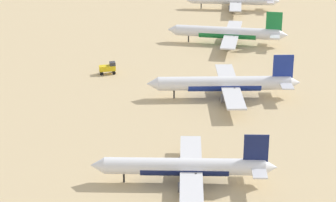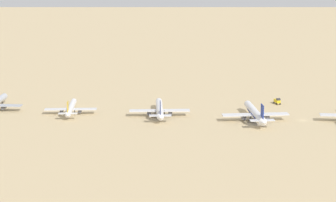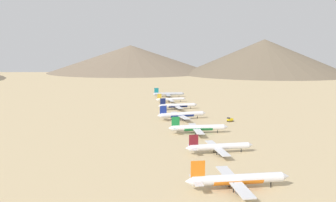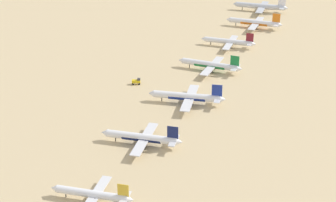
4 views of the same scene
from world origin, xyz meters
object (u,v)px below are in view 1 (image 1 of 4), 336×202
at_px(parked_jet_2, 233,0).
at_px(parked_jet_4, 226,84).
at_px(parked_jet_5, 186,167).
at_px(parked_jet_3, 228,33).
at_px(service_truck, 108,68).

relative_size(parked_jet_2, parked_jet_4, 0.91).
relative_size(parked_jet_2, parked_jet_5, 0.99).
relative_size(parked_jet_2, parked_jet_3, 0.94).
bearing_deg(parked_jet_2, parked_jet_5, 83.11).
bearing_deg(parked_jet_5, parked_jet_4, -101.92).
distance_m(parked_jet_3, parked_jet_4, 53.49).
distance_m(parked_jet_4, service_truck, 42.00).
xyz_separation_m(parked_jet_3, parked_jet_4, (3.34, 53.38, 0.11)).
distance_m(parked_jet_3, parked_jet_5, 106.84).
bearing_deg(parked_jet_2, parked_jet_3, 84.94).
bearing_deg(parked_jet_3, parked_jet_4, 86.42).
xyz_separation_m(parked_jet_4, service_truck, (37.11, -19.54, -2.30)).
bearing_deg(parked_jet_5, parked_jet_2, -96.89).
bearing_deg(service_truck, parked_jet_4, 152.23).
height_order(parked_jet_3, parked_jet_4, parked_jet_4).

